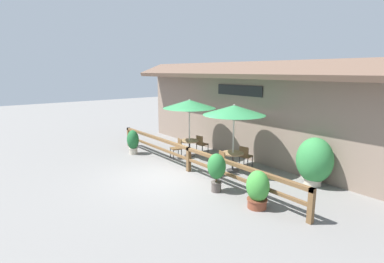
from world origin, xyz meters
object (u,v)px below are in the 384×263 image
(chair_near_streetside, at_px, (177,147))
(chair_near_wallside, at_px, (201,143))
(patio_umbrella_middle, at_px, (234,110))
(chair_middle_wallside, at_px, (245,155))
(patio_umbrella_near, at_px, (189,104))
(potted_plant_corner_fern, at_px, (258,189))
(potted_plant_tall_tropical, at_px, (314,161))
(dining_table_near, at_px, (189,143))
(dining_table_middle, at_px, (233,156))
(potted_plant_entrance_palm, at_px, (133,141))
(chair_middle_streetside, at_px, (219,162))
(potted_plant_broad_leaf, at_px, (217,169))

(chair_near_streetside, xyz_separation_m, chair_near_wallside, (0.12, 1.30, 0.00))
(patio_umbrella_middle, xyz_separation_m, chair_middle_wallside, (0.01, 0.70, -1.89))
(patio_umbrella_near, bearing_deg, chair_near_wallside, 83.67)
(chair_near_streetside, relative_size, patio_umbrella_middle, 0.34)
(potted_plant_corner_fern, bearing_deg, potted_plant_tall_tropical, 89.70)
(patio_umbrella_middle, relative_size, potted_plant_tall_tropical, 1.58)
(dining_table_near, relative_size, chair_near_streetside, 0.98)
(chair_near_streetside, bearing_deg, dining_table_middle, 28.43)
(dining_table_near, xyz_separation_m, potted_plant_corner_fern, (5.40, -1.70, -0.03))
(patio_umbrella_middle, distance_m, potted_plant_corner_fern, 3.71)
(dining_table_middle, relative_size, potted_plant_entrance_palm, 0.76)
(patio_umbrella_near, height_order, chair_middle_streetside, patio_umbrella_near)
(dining_table_middle, bearing_deg, potted_plant_tall_tropical, 22.30)
(dining_table_middle, distance_m, potted_plant_tall_tropical, 2.96)
(patio_umbrella_middle, bearing_deg, chair_middle_streetside, -92.33)
(dining_table_near, xyz_separation_m, chair_near_streetside, (-0.05, -0.65, -0.08))
(potted_plant_broad_leaf, height_order, potted_plant_tall_tropical, potted_plant_tall_tropical)
(chair_near_wallside, distance_m, chair_middle_wallside, 2.63)
(potted_plant_tall_tropical, bearing_deg, potted_plant_corner_fern, -90.30)
(patio_umbrella_near, bearing_deg, potted_plant_entrance_palm, -135.20)
(potted_plant_corner_fern, bearing_deg, dining_table_middle, 146.91)
(chair_near_wallside, distance_m, patio_umbrella_middle, 3.28)
(chair_middle_streetside, relative_size, potted_plant_entrance_palm, 0.78)
(chair_near_wallside, relative_size, potted_plant_entrance_palm, 0.78)
(chair_near_wallside, bearing_deg, potted_plant_entrance_palm, 46.07)
(potted_plant_corner_fern, relative_size, potted_plant_tall_tropical, 0.67)
(chair_near_wallside, height_order, potted_plant_corner_fern, potted_plant_corner_fern)
(dining_table_middle, height_order, chair_middle_wallside, chair_middle_wallside)
(potted_plant_corner_fern, bearing_deg, chair_middle_wallside, 137.60)
(chair_near_wallside, bearing_deg, potted_plant_tall_tropical, 179.59)
(chair_near_streetside, xyz_separation_m, chair_middle_streetside, (2.70, 0.01, 0.00))
(dining_table_middle, distance_m, potted_plant_broad_leaf, 2.21)
(chair_middle_wallside, relative_size, potted_plant_broad_leaf, 0.69)
(dining_table_middle, bearing_deg, potted_plant_broad_leaf, -59.20)
(chair_near_wallside, relative_size, patio_umbrella_middle, 0.34)
(potted_plant_entrance_palm, distance_m, potted_plant_tall_tropical, 7.92)
(dining_table_middle, distance_m, chair_middle_wallside, 0.71)
(potted_plant_entrance_palm, bearing_deg, potted_plant_broad_leaf, 0.49)
(patio_umbrella_middle, height_order, potted_plant_broad_leaf, patio_umbrella_middle)
(patio_umbrella_near, distance_m, patio_umbrella_middle, 2.69)
(chair_near_streetside, distance_m, potted_plant_tall_tropical, 5.77)
(dining_table_near, relative_size, patio_umbrella_middle, 0.33)
(potted_plant_corner_fern, xyz_separation_m, potted_plant_broad_leaf, (-1.58, -0.12, 0.22))
(chair_middle_wallside, bearing_deg, potted_plant_broad_leaf, 100.49)
(dining_table_middle, xyz_separation_m, potted_plant_broad_leaf, (1.13, -1.89, 0.19))
(potted_plant_tall_tropical, bearing_deg, chair_near_wallside, -174.31)
(patio_umbrella_middle, height_order, dining_table_middle, patio_umbrella_middle)
(potted_plant_corner_fern, distance_m, potted_plant_entrance_palm, 7.29)
(patio_umbrella_near, bearing_deg, patio_umbrella_middle, 1.35)
(chair_middle_wallside, xyz_separation_m, potted_plant_broad_leaf, (1.12, -2.59, 0.27))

